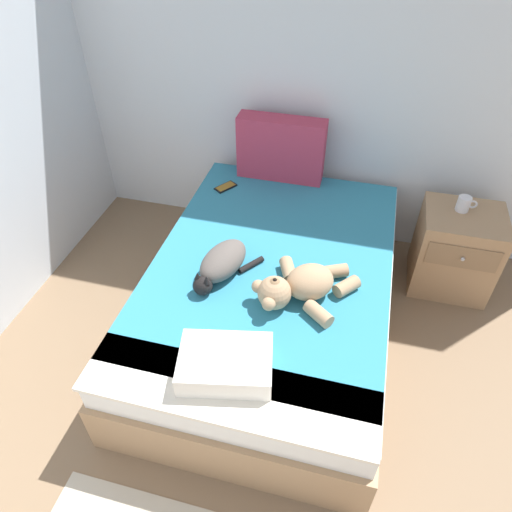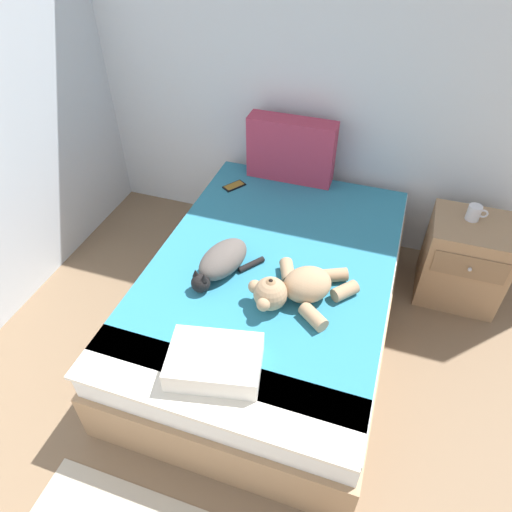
% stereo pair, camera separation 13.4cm
% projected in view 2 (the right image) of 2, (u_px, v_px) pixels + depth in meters
% --- Properties ---
extents(wall_back, '(3.62, 0.06, 2.43)m').
position_uv_depth(wall_back, '(354.00, 73.00, 2.85)').
color(wall_back, silver).
rests_on(wall_back, ground_plane).
extents(bed, '(1.34, 1.97, 0.53)m').
position_uv_depth(bed, '(271.00, 297.00, 2.76)').
color(bed, '#9E7A56').
rests_on(bed, ground_plane).
extents(patterned_cushion, '(0.58, 0.15, 0.43)m').
position_uv_depth(patterned_cushion, '(291.00, 150.00, 3.10)').
color(patterned_cushion, '#A5334C').
rests_on(patterned_cushion, bed).
extents(cat, '(0.33, 0.42, 0.15)m').
position_uv_depth(cat, '(221.00, 262.00, 2.49)').
color(cat, '#59514C').
rests_on(cat, bed).
extents(teddy_bear, '(0.53, 0.46, 0.18)m').
position_uv_depth(teddy_bear, '(297.00, 288.00, 2.33)').
color(teddy_bear, tan).
rests_on(teddy_bear, bed).
extents(cell_phone, '(0.14, 0.16, 0.01)m').
position_uv_depth(cell_phone, '(234.00, 186.00, 3.15)').
color(cell_phone, black).
rests_on(cell_phone, bed).
extents(throw_pillow, '(0.45, 0.36, 0.11)m').
position_uv_depth(throw_pillow, '(215.00, 362.00, 2.03)').
color(throw_pillow, white).
rests_on(throw_pillow, bed).
extents(nightstand, '(0.49, 0.45, 0.57)m').
position_uv_depth(nightstand, '(464.00, 260.00, 2.97)').
color(nightstand, '#9E7A56').
rests_on(nightstand, ground_plane).
extents(mug, '(0.12, 0.08, 0.09)m').
position_uv_depth(mug, '(474.00, 213.00, 2.79)').
color(mug, silver).
rests_on(mug, nightstand).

